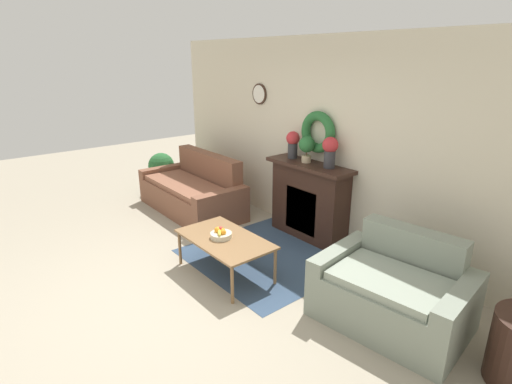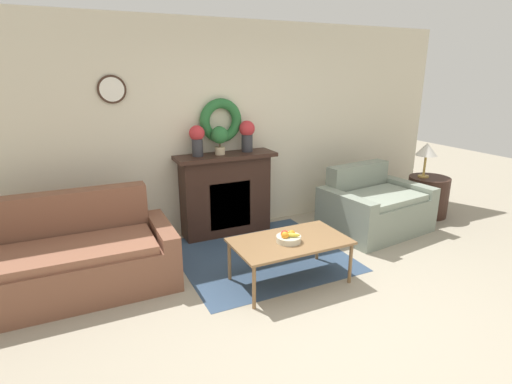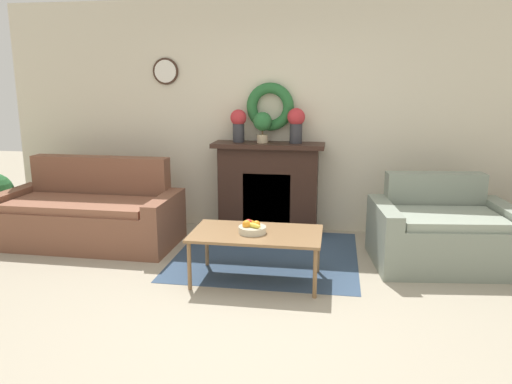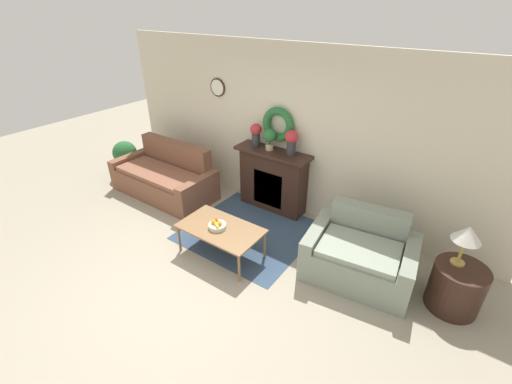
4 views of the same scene
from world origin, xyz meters
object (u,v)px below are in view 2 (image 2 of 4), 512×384
(couch_left, at_px, (70,260))
(vase_on_mantel_left, at_px, (197,138))
(coffee_table, at_px, (290,243))
(fruit_bowl, at_px, (288,237))
(vase_on_mantel_right, at_px, (247,134))
(fireplace, at_px, (226,194))
(potted_plant_on_mantel, at_px, (220,137))
(loveseat_right, at_px, (374,208))
(table_lamp, at_px, (427,150))
(side_table_by_loveseat, at_px, (428,196))

(couch_left, relative_size, vase_on_mantel_left, 5.23)
(coffee_table, xyz_separation_m, vase_on_mantel_left, (-0.45, 1.50, 0.87))
(fruit_bowl, distance_m, vase_on_mantel_right, 1.74)
(fireplace, bearing_deg, potted_plant_on_mantel, -168.28)
(coffee_table, relative_size, vase_on_mantel_left, 3.07)
(loveseat_right, bearing_deg, fruit_bowl, -164.19)
(potted_plant_on_mantel, bearing_deg, couch_left, -159.37)
(table_lamp, bearing_deg, side_table_by_loveseat, -38.66)
(vase_on_mantel_left, bearing_deg, fruit_bowl, -74.73)
(fruit_bowl, bearing_deg, couch_left, 157.64)
(vase_on_mantel_left, bearing_deg, vase_on_mantel_right, 0.00)
(table_lamp, relative_size, potted_plant_on_mantel, 1.43)
(fireplace, bearing_deg, coffee_table, -86.19)
(vase_on_mantel_left, bearing_deg, loveseat_right, -19.61)
(loveseat_right, xyz_separation_m, coffee_table, (-1.74, -0.72, 0.11))
(couch_left, height_order, side_table_by_loveseat, couch_left)
(fruit_bowl, bearing_deg, vase_on_mantel_right, 80.61)
(coffee_table, height_order, potted_plant_on_mantel, potted_plant_on_mantel)
(couch_left, height_order, table_lamp, table_lamp)
(loveseat_right, xyz_separation_m, vase_on_mantel_right, (-1.52, 0.78, 0.99))
(vase_on_mantel_right, xyz_separation_m, potted_plant_on_mantel, (-0.38, -0.02, -0.01))
(couch_left, xyz_separation_m, side_table_by_loveseat, (4.87, 0.04, -0.02))
(fireplace, distance_m, vase_on_mantel_right, 0.83)
(fireplace, bearing_deg, vase_on_mantel_right, 1.01)
(fruit_bowl, distance_m, potted_plant_on_mantel, 1.71)
(vase_on_mantel_right, relative_size, potted_plant_on_mantel, 1.13)
(fruit_bowl, bearing_deg, vase_on_mantel_left, 105.27)
(side_table_by_loveseat, bearing_deg, coffee_table, -163.92)
(fireplace, distance_m, coffee_table, 1.50)
(side_table_by_loveseat, bearing_deg, table_lamp, 141.34)
(fruit_bowl, relative_size, vase_on_mantel_right, 0.62)
(fireplace, xyz_separation_m, side_table_by_loveseat, (2.95, -0.67, -0.25))
(fruit_bowl, height_order, side_table_by_loveseat, side_table_by_loveseat)
(loveseat_right, distance_m, side_table_by_loveseat, 1.12)
(vase_on_mantel_left, height_order, potted_plant_on_mantel, vase_on_mantel_left)
(coffee_table, relative_size, side_table_by_loveseat, 1.98)
(side_table_by_loveseat, bearing_deg, potted_plant_on_mantel, 167.74)
(fruit_bowl, xyz_separation_m, table_lamp, (2.82, 0.91, 0.48))
(fireplace, xyz_separation_m, loveseat_right, (1.84, -0.78, -0.23))
(fireplace, height_order, side_table_by_loveseat, fireplace)
(coffee_table, xyz_separation_m, potted_plant_on_mantel, (-0.17, 1.48, 0.87))
(coffee_table, distance_m, table_lamp, 2.97)
(fireplace, distance_m, table_lamp, 2.98)
(vase_on_mantel_left, bearing_deg, table_lamp, -10.83)
(side_table_by_loveseat, relative_size, table_lamp, 1.16)
(couch_left, xyz_separation_m, vase_on_mantel_right, (2.23, 0.71, 0.99))
(vase_on_mantel_left, xyz_separation_m, vase_on_mantel_right, (0.67, 0.00, 0.01))
(fruit_bowl, height_order, vase_on_mantel_left, vase_on_mantel_left)
(potted_plant_on_mantel, bearing_deg, table_lamp, -11.48)
(couch_left, distance_m, table_lamp, 4.84)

